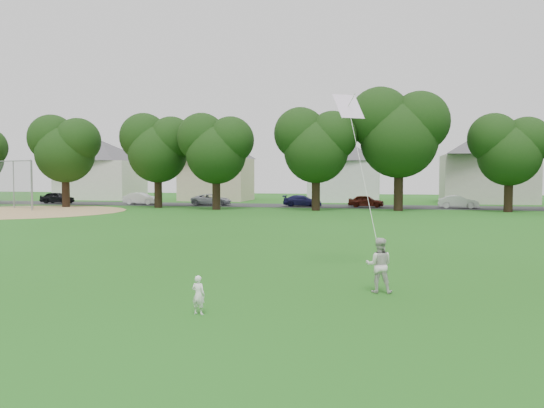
% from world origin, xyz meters
% --- Properties ---
extents(ground, '(160.00, 160.00, 0.00)m').
position_xyz_m(ground, '(0.00, 0.00, 0.00)').
color(ground, '#1D5112').
rests_on(ground, ground).
extents(street, '(90.00, 7.00, 0.01)m').
position_xyz_m(street, '(0.00, 42.00, 0.01)').
color(street, '#2D2D30').
rests_on(street, ground).
extents(dirt_infield, '(18.00, 18.00, 0.02)m').
position_xyz_m(dirt_infield, '(-26.00, 28.00, 0.01)').
color(dirt_infield, '#9E7F51').
rests_on(dirt_infield, ground).
extents(toddler, '(0.35, 0.27, 0.87)m').
position_xyz_m(toddler, '(0.89, -0.77, 0.43)').
color(toddler, white).
rests_on(toddler, ground).
extents(older_boy, '(0.70, 0.55, 1.44)m').
position_xyz_m(older_boy, '(4.73, 2.31, 0.72)').
color(older_boy, silver).
rests_on(older_boy, ground).
extents(kite, '(1.22, 2.06, 5.28)m').
position_xyz_m(kite, '(4.21, 3.82, 3.14)').
color(kite, white).
rests_on(kite, ground).
extents(baseball_backstop, '(9.86, 4.11, 4.50)m').
position_xyz_m(baseball_backstop, '(-30.06, 32.05, 2.25)').
color(baseball_backstop, gray).
rests_on(baseball_backstop, ground).
extents(tree_row, '(83.46, 8.86, 11.14)m').
position_xyz_m(tree_row, '(3.28, 35.88, 6.31)').
color(tree_row, black).
rests_on(tree_row, ground).
extents(parked_cars, '(71.55, 2.13, 1.28)m').
position_xyz_m(parked_cars, '(4.59, 41.00, 0.62)').
color(parked_cars, black).
rests_on(parked_cars, ground).
extents(house_row, '(77.78, 14.17, 10.57)m').
position_xyz_m(house_row, '(1.10, 52.00, 5.07)').
color(house_row, white).
rests_on(house_row, ground).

